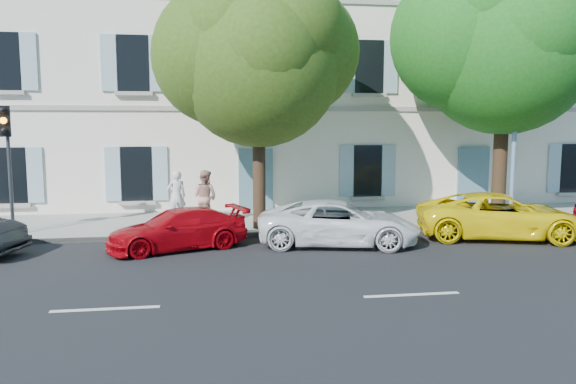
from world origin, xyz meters
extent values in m
plane|color=black|center=(0.00, 0.00, 0.00)|extent=(90.00, 90.00, 0.00)
cube|color=#A09E96|center=(0.00, 4.45, 0.07)|extent=(36.00, 4.50, 0.15)
cube|color=#9E998E|center=(0.00, 2.28, 0.08)|extent=(36.00, 0.16, 0.16)
cube|color=white|center=(0.00, 10.20, 6.00)|extent=(28.00, 7.00, 12.00)
imported|color=#A6040D|center=(-4.89, 0.92, 0.56)|extent=(4.16, 2.77, 1.12)
imported|color=white|center=(-0.36, 0.80, 0.64)|extent=(4.90, 2.99, 1.27)
imported|color=yellow|center=(4.69, 1.00, 0.68)|extent=(5.33, 3.42, 1.37)
cylinder|color=#3A2819|center=(-2.42, 2.94, 1.74)|extent=(0.40, 0.40, 3.19)
ellipsoid|color=#42671A|center=(-2.42, 2.94, 5.25)|extent=(5.10, 5.10, 5.61)
cylinder|color=#3A2819|center=(6.03, 3.59, 1.97)|extent=(0.48, 0.48, 3.65)
ellipsoid|color=#237A1F|center=(6.03, 3.59, 6.02)|extent=(5.92, 5.92, 6.51)
cylinder|color=#383A3D|center=(-9.81, 2.98, 1.72)|extent=(0.10, 0.10, 3.15)
cube|color=black|center=(-9.81, 2.83, 3.51)|extent=(0.34, 0.29, 0.89)
sphere|color=orange|center=(-9.81, 2.70, 3.53)|extent=(0.19, 0.19, 0.19)
cylinder|color=#7293BF|center=(6.11, 2.89, 4.03)|extent=(0.16, 0.16, 7.76)
imported|color=silver|center=(-5.06, 4.49, 1.01)|extent=(0.72, 0.56, 1.73)
imported|color=tan|center=(-4.12, 3.92, 1.04)|extent=(1.10, 1.06, 1.79)
camera|label=1|loc=(-4.11, -14.54, 3.47)|focal=35.00mm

